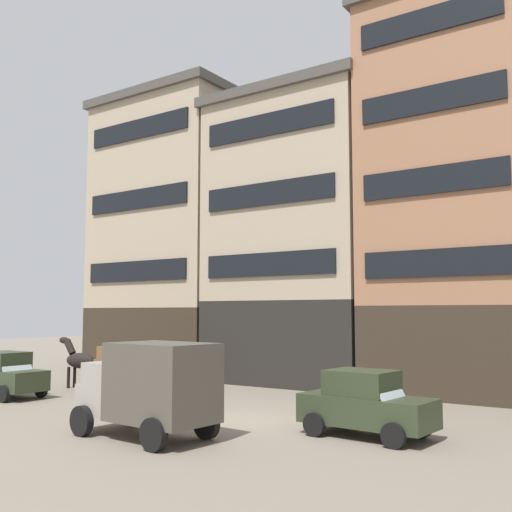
% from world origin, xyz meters
% --- Properties ---
extents(ground_plane, '(120.00, 120.00, 0.00)m').
position_xyz_m(ground_plane, '(0.00, 0.00, 0.00)').
color(ground_plane, slate).
extents(building_far_left, '(9.13, 6.79, 16.12)m').
position_xyz_m(building_far_left, '(-12.60, 10.58, 8.10)').
color(building_far_left, '#33281E').
rests_on(building_far_left, ground_plane).
extents(building_center_left, '(8.84, 6.79, 14.49)m').
position_xyz_m(building_center_left, '(-3.96, 10.58, 7.29)').
color(building_center_left, black).
rests_on(building_center_left, ground_plane).
extents(building_center_right, '(7.44, 6.79, 17.40)m').
position_xyz_m(building_center_right, '(3.83, 10.58, 8.74)').
color(building_center_right, '#33281E').
rests_on(building_center_right, ground_plane).
extents(cargo_wagon, '(2.99, 1.69, 1.98)m').
position_xyz_m(cargo_wagon, '(-8.13, 2.47, 1.15)').
color(cargo_wagon, brown).
rests_on(cargo_wagon, ground_plane).
extents(draft_horse, '(2.35, 0.71, 2.30)m').
position_xyz_m(draft_horse, '(-11.08, 2.47, 1.27)').
color(draft_horse, black).
rests_on(draft_horse, ground_plane).
extents(delivery_truck_near, '(4.47, 2.41, 2.62)m').
position_xyz_m(delivery_truck_near, '(-0.75, -3.58, 1.42)').
color(delivery_truck_near, gray).
rests_on(delivery_truck_near, ground_plane).
extents(sedan_dark, '(3.70, 1.87, 1.83)m').
position_xyz_m(sedan_dark, '(-11.18, -1.16, 0.91)').
color(sedan_dark, '#2D3823').
rests_on(sedan_dark, ground_plane).
extents(sedan_parked_curb, '(3.82, 2.10, 1.83)m').
position_xyz_m(sedan_parked_curb, '(4.15, -0.01, 0.91)').
color(sedan_parked_curb, '#2D3823').
rests_on(sedan_parked_curb, ground_plane).
extents(fire_hydrant_curbside, '(0.24, 0.24, 0.83)m').
position_xyz_m(fire_hydrant_curbside, '(-11.95, 5.56, 0.43)').
color(fire_hydrant_curbside, maroon).
rests_on(fire_hydrant_curbside, ground_plane).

